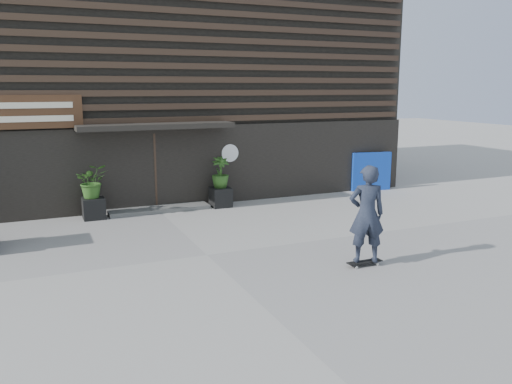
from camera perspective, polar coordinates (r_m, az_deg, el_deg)
name	(u,v)px	position (r m, az deg, el deg)	size (l,w,h in m)	color
ground	(207,255)	(11.68, -5.38, -6.88)	(80.00, 80.00, 0.00)	gray
entrance_step	(159,209)	(15.95, -10.57, -1.82)	(3.00, 0.80, 0.12)	#4B4B49
planter_pot_left	(94,208)	(15.41, -17.33, -1.70)	(0.60, 0.60, 0.60)	black
bamboo_left	(92,181)	(15.26, -17.50, 1.15)	(0.86, 0.75, 0.96)	#2D591E
planter_pot_right	(221,197)	(16.22, -3.89, -0.56)	(0.60, 0.60, 0.60)	black
bamboo_right	(220,172)	(16.08, -3.93, 2.16)	(0.54, 0.54, 0.96)	#2D591E
blue_tarp	(371,172)	(19.14, 12.52, 2.20)	(1.47, 0.12, 1.37)	#0C32A1
building	(122,78)	(20.81, -14.40, 11.96)	(18.00, 11.00, 8.00)	black
skateboarder	(367,214)	(10.88, 12.01, -2.40)	(0.86, 0.70, 2.12)	black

